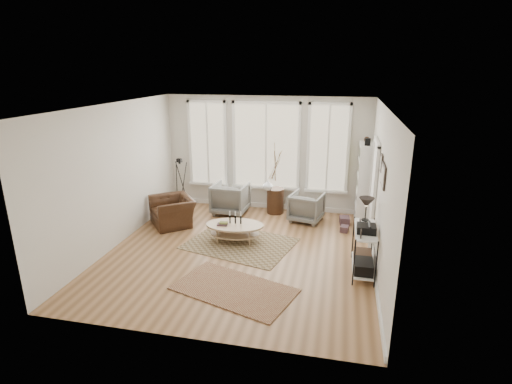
% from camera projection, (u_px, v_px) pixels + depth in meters
% --- Properties ---
extents(room, '(5.50, 5.54, 2.90)m').
position_uv_depth(room, '(240.00, 184.00, 7.65)').
color(room, '#A2744B').
rests_on(room, ground).
extents(bay_window, '(4.14, 0.12, 2.24)m').
position_uv_depth(bay_window, '(266.00, 148.00, 10.10)').
color(bay_window, tan).
rests_on(bay_window, ground).
extents(door, '(0.09, 1.06, 2.22)m').
position_uv_depth(door, '(373.00, 190.00, 8.27)').
color(door, silver).
rests_on(door, ground).
extents(bookcase, '(0.31, 0.85, 2.06)m').
position_uv_depth(bookcase, '(364.00, 184.00, 9.35)').
color(bookcase, white).
rests_on(bookcase, ground).
extents(low_shelf, '(0.38, 1.08, 1.30)m').
position_uv_depth(low_shelf, '(364.00, 246.00, 7.14)').
color(low_shelf, white).
rests_on(low_shelf, ground).
extents(wall_art, '(0.04, 0.88, 0.44)m').
position_uv_depth(wall_art, '(383.00, 172.00, 6.72)').
color(wall_art, black).
rests_on(wall_art, ground).
extents(rug_main, '(2.45, 2.07, 0.01)m').
position_uv_depth(rug_main, '(240.00, 243.00, 8.42)').
color(rug_main, brown).
rests_on(rug_main, ground).
extents(rug_runner, '(2.23, 1.67, 0.01)m').
position_uv_depth(rug_runner, '(234.00, 289.00, 6.69)').
color(rug_runner, brown).
rests_on(rug_runner, ground).
extents(coffee_table, '(1.29, 0.88, 0.56)m').
position_uv_depth(coffee_table, '(235.00, 228.00, 8.47)').
color(coffee_table, tan).
rests_on(coffee_table, ground).
extents(armchair_left, '(0.89, 0.91, 0.78)m').
position_uv_depth(armchair_left, '(230.00, 198.00, 10.09)').
color(armchair_left, slate).
rests_on(armchair_left, ground).
extents(armchair_right, '(0.88, 0.90, 0.69)m').
position_uv_depth(armchair_right, '(306.00, 207.00, 9.60)').
color(armchair_right, slate).
rests_on(armchair_right, ground).
extents(side_table, '(0.43, 0.43, 1.80)m').
position_uv_depth(side_table, '(276.00, 180.00, 9.97)').
color(side_table, '#392113').
rests_on(side_table, ground).
extents(vase, '(0.28, 0.28, 0.26)m').
position_uv_depth(vase, '(268.00, 185.00, 9.89)').
color(vase, silver).
rests_on(vase, side_table).
extents(accent_chair, '(1.34, 1.32, 0.66)m').
position_uv_depth(accent_chair, '(173.00, 211.00, 9.38)').
color(accent_chair, '#392113').
rests_on(accent_chair, ground).
extents(tripod_camera, '(0.46, 0.46, 1.31)m').
position_uv_depth(tripod_camera, '(181.00, 185.00, 10.47)').
color(tripod_camera, black).
rests_on(tripod_camera, ground).
extents(book_stack_near, '(0.25, 0.30, 0.18)m').
position_uv_depth(book_stack_near, '(344.00, 221.00, 9.45)').
color(book_stack_near, brown).
rests_on(book_stack_near, ground).
extents(book_stack_far, '(0.20, 0.24, 0.14)m').
position_uv_depth(book_stack_far, '(344.00, 229.00, 9.03)').
color(book_stack_far, brown).
rests_on(book_stack_far, ground).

